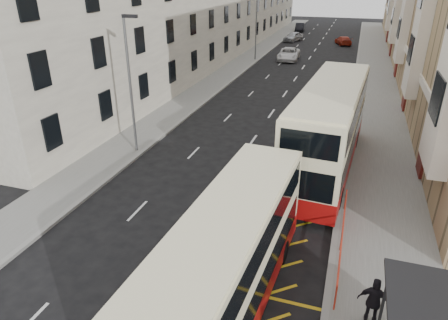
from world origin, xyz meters
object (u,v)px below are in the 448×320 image
(street_lamp_far, at_px, (257,22))
(white_van, at_px, (289,54))
(street_lamp_near, at_px, (130,79))
(car_red, at_px, (343,40))
(double_decker_front, at_px, (228,264))
(double_decker_rear, at_px, (329,128))
(car_dark, at_px, (300,27))
(pedestrian_far, at_px, (374,302))
(car_silver, at_px, (293,37))

(street_lamp_far, bearing_deg, white_van, 22.34)
(street_lamp_near, xyz_separation_m, car_red, (9.89, 46.09, -3.99))
(street_lamp_far, height_order, double_decker_front, street_lamp_far)
(double_decker_rear, relative_size, white_van, 2.31)
(car_dark, bearing_deg, double_decker_rear, -85.66)
(double_decker_rear, xyz_separation_m, white_van, (-7.36, 30.44, -1.75))
(pedestrian_far, bearing_deg, car_silver, -71.36)
(double_decker_front, xyz_separation_m, white_van, (-5.38, 42.21, -1.30))
(white_van, relative_size, car_dark, 1.21)
(double_decker_rear, distance_m, white_van, 31.37)
(street_lamp_near, distance_m, street_lamp_far, 30.00)
(double_decker_rear, bearing_deg, car_dark, 103.64)
(white_van, relative_size, car_silver, 1.23)
(street_lamp_far, distance_m, pedestrian_far, 42.14)
(street_lamp_near, height_order, double_decker_front, street_lamp_near)
(street_lamp_far, xyz_separation_m, car_silver, (2.00, 16.87, -3.89))
(street_lamp_near, relative_size, street_lamp_far, 1.00)
(double_decker_rear, bearing_deg, white_van, 107.41)
(street_lamp_near, bearing_deg, street_lamp_far, 90.00)
(street_lamp_near, bearing_deg, double_decker_rear, 5.93)
(double_decker_front, relative_size, double_decker_rear, 0.82)
(double_decker_rear, height_order, pedestrian_far, double_decker_rear)
(street_lamp_near, relative_size, car_dark, 1.79)
(double_decker_front, height_order, white_van, double_decker_front)
(pedestrian_far, height_order, car_red, pedestrian_far)
(pedestrian_far, bearing_deg, double_decker_front, 18.82)
(car_silver, height_order, car_dark, car_silver)
(car_silver, bearing_deg, street_lamp_near, -73.65)
(car_silver, bearing_deg, double_decker_rear, -59.73)
(white_van, bearing_deg, double_decker_front, -86.12)
(car_red, bearing_deg, street_lamp_far, 41.23)
(pedestrian_far, height_order, white_van, pedestrian_far)
(pedestrian_far, xyz_separation_m, car_dark, (-12.58, 69.38, -0.27))
(street_lamp_near, distance_m, double_decker_front, 14.34)
(double_decker_rear, xyz_separation_m, car_silver, (-9.28, 45.70, -1.75))
(street_lamp_far, xyz_separation_m, car_red, (9.89, 16.09, -3.99))
(double_decker_front, height_order, car_silver, double_decker_front)
(street_lamp_far, height_order, car_dark, street_lamp_far)
(pedestrian_far, relative_size, car_red, 0.38)
(pedestrian_far, bearing_deg, car_red, -79.14)
(pedestrian_far, bearing_deg, white_van, -69.72)
(pedestrian_far, distance_m, white_van, 42.43)
(street_lamp_near, xyz_separation_m, street_lamp_far, (0.00, 30.00, 0.00))
(street_lamp_far, xyz_separation_m, double_decker_rear, (11.28, -28.83, -2.13))
(pedestrian_far, relative_size, car_silver, 0.39)
(double_decker_front, distance_m, car_dark, 70.79)
(street_lamp_near, distance_m, double_decker_rear, 11.54)
(white_van, bearing_deg, car_dark, 92.24)
(street_lamp_far, bearing_deg, car_dark, 87.78)
(double_decker_front, xyz_separation_m, double_decker_rear, (1.97, 11.77, 0.45))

